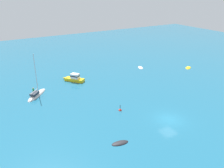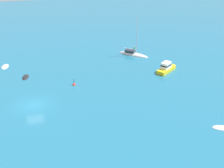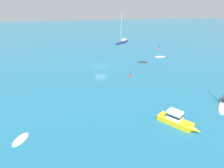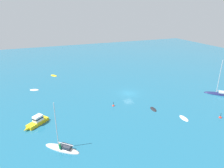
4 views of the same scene
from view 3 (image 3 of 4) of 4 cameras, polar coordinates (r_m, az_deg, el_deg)
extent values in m
plane|color=#1E607F|center=(47.87, -3.21, 4.76)|extent=(160.00, 160.00, 0.00)
ellipsoid|color=silver|center=(56.44, 12.93, 7.22)|extent=(2.80, 1.53, 0.32)
ellipsoid|color=silver|center=(36.09, 28.19, -5.07)|extent=(5.48, 5.82, 1.03)
ellipsoid|color=black|center=(51.10, 8.34, 5.81)|extent=(2.62, 1.45, 0.41)
ellipsoid|color=#191E4C|center=(70.65, 2.77, 11.16)|extent=(6.57, 6.68, 1.03)
cube|color=silver|center=(71.25, 3.19, 11.85)|extent=(2.47, 2.49, 0.38)
cylinder|color=silver|center=(69.05, 2.51, 15.10)|extent=(0.16, 0.16, 8.98)
cylinder|color=silver|center=(71.19, 3.21, 12.20)|extent=(2.48, 2.55, 0.13)
ellipsoid|color=silver|center=(27.37, -23.59, -13.69)|extent=(2.17, 2.89, 0.45)
cube|color=yellow|center=(28.73, 16.78, -9.75)|extent=(4.01, 4.50, 0.69)
cone|color=yellow|center=(27.96, 21.91, -11.61)|extent=(1.24, 1.32, 0.69)
cube|color=white|center=(28.30, 16.68, -8.07)|extent=(2.10, 2.20, 1.15)
cube|color=black|center=(28.27, 16.69, -7.98)|extent=(2.16, 2.26, 0.24)
cylinder|color=white|center=(28.04, 17.44, -8.75)|extent=(0.32, 0.32, 0.94)
sphere|color=#8E7D52|center=(27.74, 17.59, -7.72)|extent=(0.24, 0.24, 0.24)
sphere|color=red|center=(42.61, 5.01, 2.19)|extent=(0.58, 0.58, 0.58)
cylinder|color=black|center=(42.36, 5.04, 3.05)|extent=(0.08, 0.08, 0.79)
sphere|color=red|center=(63.99, 12.78, 9.22)|extent=(0.61, 0.61, 0.61)
cylinder|color=black|center=(63.82, 12.83, 9.82)|extent=(0.08, 0.08, 0.79)
camera|label=1|loc=(74.74, 15.59, 26.61)|focal=37.14mm
camera|label=2|loc=(57.77, -55.61, 22.05)|focal=50.86mm
camera|label=4|loc=(54.43, 61.25, 19.10)|focal=31.97mm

